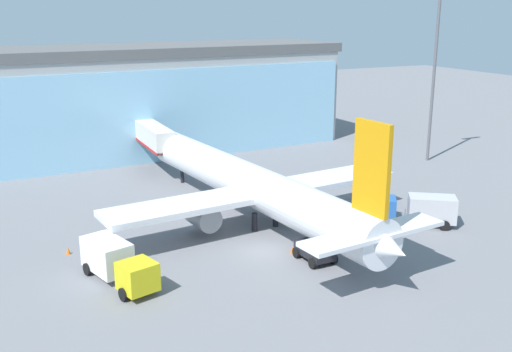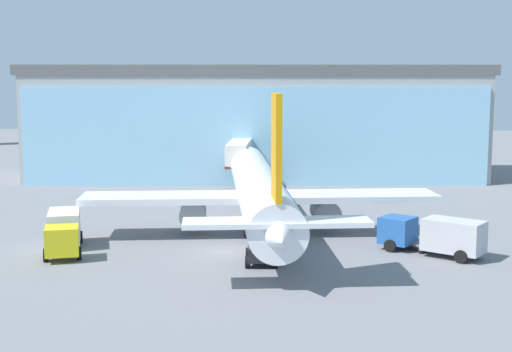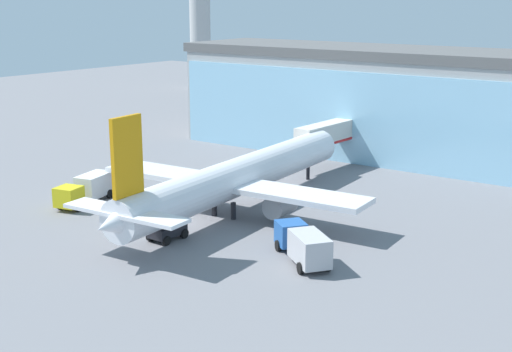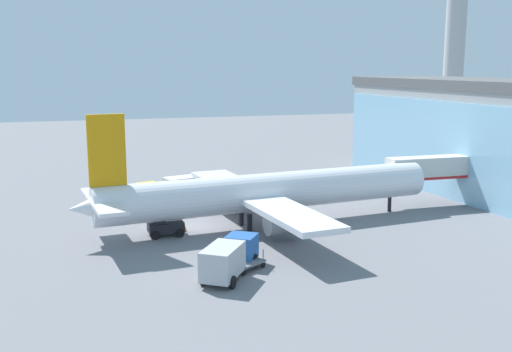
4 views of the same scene
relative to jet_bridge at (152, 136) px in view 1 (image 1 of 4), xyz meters
name	(u,v)px [view 1 (image 1 of 4)]	position (x,y,z in m)	size (l,w,h in m)	color
ground	(268,251)	(1.22, -27.47, -4.12)	(240.00, 240.00, 0.00)	slate
terminal_building	(137,99)	(1.22, 10.97, 2.77)	(55.86, 17.79, 13.77)	#A2A2A2
jet_bridge	(152,136)	(0.00, 0.00, 0.00)	(2.36, 11.21, 5.49)	beige
apron_light_mast	(435,61)	(32.36, -10.12, 8.22)	(3.20, 0.40, 21.09)	#59595E
airplane	(253,186)	(2.97, -20.95, -0.77)	(28.02, 37.73, 11.42)	silver
catering_truck	(117,262)	(-10.74, -27.83, -2.65)	(4.06, 7.62, 2.65)	yellow
fuel_truck	(416,209)	(15.54, -27.79, -2.65)	(7.25, 5.96, 2.65)	#2659A5
baggage_cart	(395,215)	(14.62, -26.15, -3.61)	(2.86, 3.22, 1.50)	slate
pushback_tug	(316,249)	(3.53, -30.82, -3.14)	(2.28, 3.27, 2.30)	black
safety_cone_nose	(293,250)	(2.69, -28.76, -3.84)	(0.36, 0.36, 0.55)	orange
safety_cone_wingtip	(68,251)	(-13.07, -21.35, -3.84)	(0.36, 0.36, 0.55)	orange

